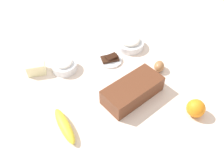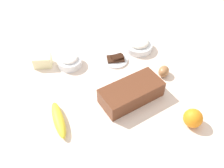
{
  "view_description": "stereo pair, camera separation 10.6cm",
  "coord_description": "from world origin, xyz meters",
  "views": [
    {
      "loc": [
        -0.36,
        -0.63,
        0.82
      ],
      "look_at": [
        0.0,
        0.0,
        0.04
      ],
      "focal_mm": 36.98,
      "sensor_mm": 36.0,
      "label": 1
    },
    {
      "loc": [
        -0.27,
        -0.68,
        0.82
      ],
      "look_at": [
        0.0,
        0.0,
        0.04
      ],
      "focal_mm": 36.98,
      "sensor_mm": 36.0,
      "label": 2
    }
  ],
  "objects": [
    {
      "name": "egg_near_butter",
      "position": [
        0.28,
        0.0,
        0.03
      ],
      "size": [
        0.08,
        0.08,
        0.05
      ],
      "primitive_type": "ellipsoid",
      "rotation": [
        0.0,
        1.57,
        3.92
      ],
      "color": "#9E6A40",
      "rests_on": "ground_plane"
    },
    {
      "name": "banana",
      "position": [
        -0.27,
        -0.09,
        0.02
      ],
      "size": [
        0.04,
        0.19,
        0.04
      ],
      "primitive_type": "ellipsoid",
      "rotation": [
        0.0,
        0.0,
        1.57
      ],
      "color": "yellow",
      "rests_on": "ground_plane"
    },
    {
      "name": "butter_block",
      "position": [
        -0.27,
        0.29,
        0.03
      ],
      "size": [
        0.1,
        0.09,
        0.06
      ],
      "primitive_type": "cube",
      "rotation": [
        0.0,
        0.0,
        -0.29
      ],
      "color": "#F4EDB2",
      "rests_on": "ground_plane"
    },
    {
      "name": "sugar_bowl",
      "position": [
        -0.14,
        0.24,
        0.03
      ],
      "size": [
        0.13,
        0.13,
        0.06
      ],
      "color": "white",
      "rests_on": "ground_plane"
    },
    {
      "name": "flour_bowl",
      "position": [
        0.25,
        0.24,
        0.03
      ],
      "size": [
        0.16,
        0.16,
        0.07
      ],
      "color": "white",
      "rests_on": "ground_plane"
    },
    {
      "name": "ground_plane",
      "position": [
        0.0,
        0.0,
        -0.01
      ],
      "size": [
        2.4,
        2.4,
        0.02
      ],
      "primitive_type": "cube",
      "color": "beige"
    },
    {
      "name": "orange_fruit",
      "position": [
        0.24,
        -0.3,
        0.04
      ],
      "size": [
        0.08,
        0.08,
        0.08
      ],
      "primitive_type": "sphere",
      "color": "orange",
      "rests_on": "ground_plane"
    },
    {
      "name": "loaf_pan",
      "position": [
        0.06,
        -0.08,
        0.04
      ],
      "size": [
        0.3,
        0.18,
        0.08
      ],
      "rotation": [
        0.0,
        0.0,
        0.18
      ],
      "color": "brown",
      "rests_on": "ground_plane"
    },
    {
      "name": "chocolate_plate",
      "position": [
        0.09,
        0.19,
        0.01
      ],
      "size": [
        0.13,
        0.13,
        0.03
      ],
      "color": "white",
      "rests_on": "ground_plane"
    }
  ]
}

